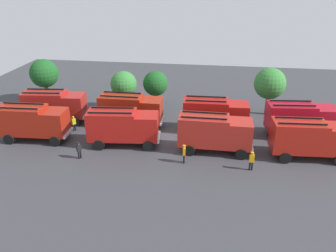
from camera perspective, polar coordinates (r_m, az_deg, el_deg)
name	(u,v)px	position (r m, az deg, el deg)	size (l,w,h in m)	color
ground_plane	(168,138)	(35.65, 0.00, -2.05)	(64.18, 64.18, 0.00)	#38383D
fire_truck_0	(33,121)	(37.11, -22.21, 0.79)	(7.30, 3.02, 3.88)	#9C1D0F
fire_truck_1	(123,126)	(33.62, -7.80, 0.05)	(7.41, 3.35, 3.88)	#AE1711
fire_truck_2	(214,132)	(32.36, 7.96, -0.97)	(7.22, 2.79, 3.88)	#AD221A
fire_truck_3	(309,137)	(33.62, 23.12, -1.82)	(7.33, 3.10, 3.88)	#AC1B12
fire_truck_4	(54,105)	(40.97, -18.96, 3.49)	(7.41, 3.34, 3.88)	maroon
fire_truck_5	(131,109)	(37.76, -6.45, 2.94)	(7.21, 2.76, 3.88)	#9B200F
fire_truck_6	(215,113)	(36.62, 8.08, 2.15)	(7.27, 2.92, 3.88)	#AD1611
fire_truck_7	(300,118)	(37.80, 21.75, 1.30)	(7.40, 3.30, 3.88)	#AE101F
firefighter_0	(79,150)	(32.48, -15.04, -3.95)	(0.45, 0.48, 1.67)	black
firefighter_1	(74,123)	(38.36, -15.89, 0.53)	(0.44, 0.48, 1.70)	black
firefighter_2	(318,137)	(36.98, 24.37, -1.72)	(0.48, 0.43, 1.73)	black
firefighter_3	(252,160)	(30.42, 14.17, -5.71)	(0.44, 0.30, 1.81)	black
firefighter_4	(184,153)	(30.65, 2.78, -4.65)	(0.30, 0.45, 1.82)	black
tree_0	(44,74)	(47.77, -20.52, 8.44)	(3.77, 3.77, 5.84)	brown
tree_1	(124,84)	(42.18, -7.63, 7.09)	(3.30, 3.30, 5.12)	brown
tree_2	(155,84)	(42.58, -2.17, 7.29)	(3.19, 3.19, 4.95)	brown
tree_3	(270,84)	(42.21, 17.10, 6.97)	(3.81, 3.81, 5.90)	brown
traffic_cone_0	(190,134)	(35.83, 3.78, -1.44)	(0.41, 0.41, 0.58)	#F2600C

